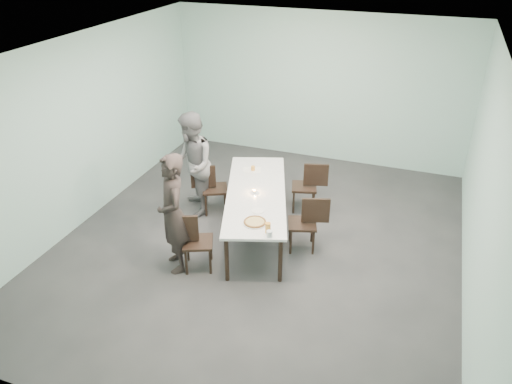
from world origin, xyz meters
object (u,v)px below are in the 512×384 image
(water_tumbler, at_px, (269,234))
(diner_near, at_px, (173,214))
(chair_far_left, at_px, (210,185))
(side_plate, at_px, (258,211))
(chair_near_right, at_px, (308,220))
(amber_tumbler, at_px, (253,168))
(table, at_px, (256,196))
(diner_far, at_px, (192,165))
(chair_near_left, at_px, (192,238))
(beer_glass, at_px, (268,228))
(pizza, at_px, (255,222))
(chair_far_right, at_px, (309,183))
(tealight, at_px, (255,192))

(water_tumbler, bearing_deg, diner_near, -175.20)
(diner_near, bearing_deg, chair_far_left, 148.20)
(diner_near, xyz_separation_m, side_plate, (1.00, 0.69, -0.14))
(chair_near_right, bearing_deg, chair_far_left, -33.34)
(diner_near, xyz_separation_m, amber_tumbler, (0.47, 1.93, -0.10))
(side_plate, bearing_deg, table, 112.56)
(diner_far, bearing_deg, chair_near_right, 47.53)
(chair_far_left, distance_m, side_plate, 1.53)
(chair_far_left, relative_size, chair_near_right, 1.00)
(table, xyz_separation_m, water_tumbler, (0.59, -1.10, 0.10))
(table, xyz_separation_m, chair_near_left, (-0.54, -1.16, -0.19))
(chair_far_left, relative_size, beer_glass, 5.80)
(pizza, relative_size, amber_tumbler, 4.25)
(chair_far_right, bearing_deg, table, 45.21)
(diner_far, distance_m, pizza, 1.90)
(table, height_order, water_tumbler, water_tumbler)
(chair_far_right, bearing_deg, tealight, 45.17)
(chair_near_left, height_order, chair_far_left, same)
(tealight, bearing_deg, side_plate, -65.06)
(chair_far_left, xyz_separation_m, tealight, (0.96, -0.42, 0.27))
(diner_far, distance_m, water_tumbler, 2.29)
(water_tumbler, bearing_deg, chair_far_left, 136.26)
(beer_glass, distance_m, water_tumbler, 0.11)
(chair_far_left, bearing_deg, diner_far, 177.97)
(beer_glass, xyz_separation_m, water_tumbler, (0.05, -0.09, -0.03))
(chair_far_right, bearing_deg, chair_near_right, 88.47)
(chair_far_left, distance_m, chair_far_right, 1.69)
(chair_near_left, bearing_deg, beer_glass, -15.20)
(chair_far_left, relative_size, chair_far_right, 1.00)
(chair_far_left, distance_m, diner_far, 0.49)
(beer_glass, bearing_deg, chair_far_left, 137.07)
(chair_far_right, relative_size, side_plate, 4.83)
(table, distance_m, side_plate, 0.57)
(diner_near, relative_size, water_tumbler, 19.78)
(diner_far, bearing_deg, beer_glass, 22.19)
(diner_near, relative_size, side_plate, 9.89)
(beer_glass, height_order, water_tumbler, beer_glass)
(diner_near, bearing_deg, beer_glass, 60.04)
(table, height_order, diner_far, diner_far)
(pizza, bearing_deg, chair_near_right, 51.47)
(chair_near_left, xyz_separation_m, water_tumbler, (1.14, 0.06, 0.29))
(table, distance_m, chair_far_left, 1.07)
(chair_far_right, distance_m, side_plate, 1.63)
(chair_near_right, relative_size, chair_far_right, 1.00)
(tealight, bearing_deg, chair_near_left, -114.96)
(pizza, relative_size, tealight, 6.07)
(chair_far_right, height_order, water_tumbler, chair_far_right)
(chair_near_right, bearing_deg, pizza, 33.76)
(chair_far_right, height_order, tealight, chair_far_right)
(table, relative_size, beer_glass, 18.34)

